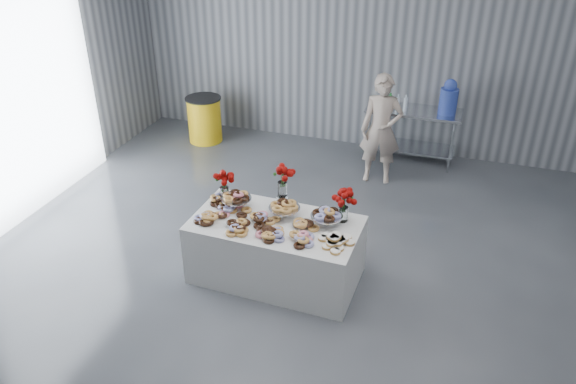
% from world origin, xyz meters
% --- Properties ---
extents(ground, '(9.00, 9.00, 0.00)m').
position_xyz_m(ground, '(0.00, 0.00, 0.00)').
color(ground, '#3D4045').
rests_on(ground, ground).
extents(room_walls, '(8.04, 9.04, 4.02)m').
position_xyz_m(room_walls, '(-0.27, 0.07, 2.64)').
color(room_walls, gray).
rests_on(room_walls, ground).
extents(display_table, '(1.93, 1.06, 0.75)m').
position_xyz_m(display_table, '(-0.19, 0.48, 0.38)').
color(display_table, white).
rests_on(display_table, ground).
extents(prep_table, '(1.50, 0.60, 0.90)m').
position_xyz_m(prep_table, '(0.88, 4.10, 0.62)').
color(prep_table, silver).
rests_on(prep_table, ground).
extents(donut_mounds, '(1.83, 0.86, 0.09)m').
position_xyz_m(donut_mounds, '(-0.19, 0.43, 0.80)').
color(donut_mounds, '#D58F4E').
rests_on(donut_mounds, display_table).
extents(cake_stand_left, '(0.36, 0.36, 0.17)m').
position_xyz_m(cake_stand_left, '(-0.73, 0.65, 0.89)').
color(cake_stand_left, silver).
rests_on(cake_stand_left, display_table).
extents(cake_stand_mid, '(0.36, 0.36, 0.17)m').
position_xyz_m(cake_stand_mid, '(-0.13, 0.63, 0.89)').
color(cake_stand_mid, silver).
rests_on(cake_stand_mid, display_table).
extents(cake_stand_right, '(0.36, 0.36, 0.17)m').
position_xyz_m(cake_stand_right, '(0.37, 0.61, 0.89)').
color(cake_stand_right, silver).
rests_on(cake_stand_right, display_table).
extents(danish_pile, '(0.48, 0.48, 0.11)m').
position_xyz_m(danish_pile, '(0.56, 0.31, 0.81)').
color(danish_pile, white).
rests_on(danish_pile, display_table).
extents(bouquet_left, '(0.26, 0.26, 0.42)m').
position_xyz_m(bouquet_left, '(-0.93, 0.75, 1.05)').
color(bouquet_left, white).
rests_on(bouquet_left, display_table).
extents(bouquet_right, '(0.26, 0.26, 0.42)m').
position_xyz_m(bouquet_right, '(0.52, 0.76, 1.05)').
color(bouquet_right, white).
rests_on(bouquet_right, display_table).
extents(bouquet_center, '(0.26, 0.26, 0.57)m').
position_xyz_m(bouquet_center, '(-0.22, 0.83, 1.13)').
color(bouquet_center, silver).
rests_on(bouquet_center, display_table).
extents(water_jug, '(0.28, 0.28, 0.55)m').
position_xyz_m(water_jug, '(1.38, 4.10, 1.15)').
color(water_jug, blue).
rests_on(water_jug, prep_table).
extents(drink_bottles, '(0.54, 0.08, 0.27)m').
position_xyz_m(drink_bottles, '(0.56, 4.00, 1.04)').
color(drink_bottles, '#268C33').
rests_on(drink_bottles, prep_table).
extents(person, '(0.66, 0.47, 1.69)m').
position_xyz_m(person, '(0.50, 3.27, 0.84)').
color(person, '#CC8C93').
rests_on(person, ground).
extents(trash_barrel, '(0.63, 0.63, 0.80)m').
position_xyz_m(trash_barrel, '(-2.69, 3.77, 0.40)').
color(trash_barrel, yellow).
rests_on(trash_barrel, ground).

